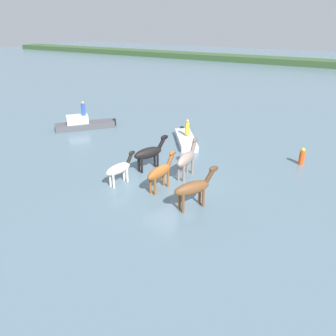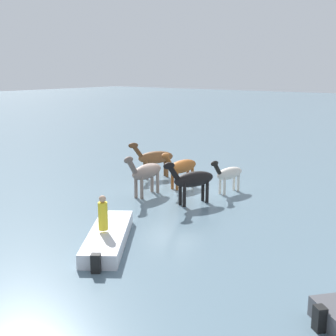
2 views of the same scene
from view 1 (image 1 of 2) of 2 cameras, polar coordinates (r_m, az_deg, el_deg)
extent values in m
plane|color=slate|center=(19.61, -0.15, -2.42)|extent=(188.95, 188.95, 0.00)
cube|color=#34502B|center=(75.78, 24.37, 15.41)|extent=(170.06, 6.00, 2.40)
ellipsoid|color=black|center=(20.85, -3.40, 2.55)|extent=(1.29, 2.10, 0.68)
cylinder|color=black|center=(21.50, -2.29, 1.66)|extent=(0.15, 0.15, 1.12)
cylinder|color=black|center=(21.26, -1.77, 1.40)|extent=(0.15, 0.15, 1.12)
cylinder|color=black|center=(20.87, -4.98, 0.87)|extent=(0.15, 0.15, 1.12)
cylinder|color=black|center=(20.62, -4.48, 0.59)|extent=(0.15, 0.15, 1.12)
cylinder|color=black|center=(21.28, -1.06, 4.32)|extent=(0.44, 0.66, 0.74)
ellipsoid|color=black|center=(21.30, -0.61, 5.21)|extent=(0.42, 0.60, 0.30)
ellipsoid|color=brown|center=(16.58, 4.06, -3.40)|extent=(1.51, 2.05, 0.68)
cylinder|color=brown|center=(17.27, 5.38, -4.35)|extent=(0.15, 0.15, 1.12)
cylinder|color=brown|center=(17.04, 6.01, -4.80)|extent=(0.15, 0.15, 1.12)
cylinder|color=brown|center=(16.67, 1.95, -5.37)|extent=(0.15, 0.15, 1.12)
cylinder|color=brown|center=(16.43, 2.56, -5.85)|extent=(0.15, 0.15, 1.12)
cylinder|color=#50311A|center=(16.96, 7.11, -1.22)|extent=(0.51, 0.65, 0.74)
ellipsoid|color=#50311A|center=(16.95, 7.74, -0.13)|extent=(0.48, 0.60, 0.30)
ellipsoid|color=gray|center=(19.82, 3.04, 1.51)|extent=(0.73, 2.12, 0.70)
cylinder|color=gray|center=(20.64, 3.29, 0.71)|extent=(0.15, 0.15, 1.15)
cylinder|color=gray|center=(20.52, 4.16, 0.54)|extent=(0.15, 0.15, 1.15)
cylinder|color=gray|center=(19.59, 1.79, -0.58)|extent=(0.15, 0.15, 1.15)
cylinder|color=gray|center=(19.47, 2.69, -0.77)|extent=(0.15, 0.15, 1.15)
cylinder|color=#63544C|center=(20.61, 4.34, 3.73)|extent=(0.28, 0.65, 0.77)
ellipsoid|color=#63544C|center=(20.69, 4.61, 4.74)|extent=(0.27, 0.58, 0.31)
ellipsoid|color=silver|center=(19.20, -8.42, -0.15)|extent=(0.80, 1.79, 0.58)
cylinder|color=silver|center=(19.81, -7.49, -0.83)|extent=(0.13, 0.13, 0.95)
cylinder|color=silver|center=(19.62, -6.94, -1.06)|extent=(0.13, 0.13, 0.95)
cylinder|color=silver|center=(19.20, -9.76, -1.82)|extent=(0.13, 0.13, 0.95)
cylinder|color=silver|center=(19.01, -9.21, -2.06)|extent=(0.13, 0.13, 0.95)
cylinder|color=black|center=(19.61, -6.49, 1.69)|extent=(0.29, 0.55, 0.64)
ellipsoid|color=black|center=(19.63, -6.14, 2.54)|extent=(0.28, 0.50, 0.25)
ellipsoid|color=brown|center=(18.29, -1.50, -0.74)|extent=(0.77, 1.99, 0.66)
cylinder|color=brown|center=(19.03, -0.78, -1.49)|extent=(0.14, 0.14, 1.08)
cylinder|color=brown|center=(18.86, -0.01, -1.74)|extent=(0.14, 0.14, 1.08)
cylinder|color=brown|center=(18.21, -3.00, -2.77)|extent=(0.14, 0.14, 1.08)
cylinder|color=brown|center=(18.03, -2.22, -3.04)|extent=(0.14, 0.14, 1.08)
cylinder|color=brown|center=(18.88, 0.41, 1.49)|extent=(0.29, 0.62, 0.72)
ellipsoid|color=brown|center=(18.92, 0.78, 2.51)|extent=(0.28, 0.55, 0.29)
cube|color=#4C4C51|center=(30.18, -13.84, 6.86)|extent=(4.23, 4.67, 0.65)
cube|color=silver|center=(29.95, -15.10, 7.95)|extent=(1.88, 1.98, 0.70)
cube|color=black|center=(30.50, -9.04, 7.59)|extent=(0.37, 0.36, 0.70)
cube|color=silver|center=(25.87, 3.02, 4.66)|extent=(3.50, 4.21, 0.63)
cube|color=black|center=(27.96, 2.38, 6.33)|extent=(0.37, 0.36, 0.68)
cylinder|color=#2D51B2|center=(29.63, -14.13, 9.53)|extent=(0.32, 0.32, 0.95)
sphere|color=tan|center=(29.49, -14.25, 10.65)|extent=(0.24, 0.24, 0.24)
cylinder|color=yellow|center=(25.80, 3.26, 6.68)|extent=(0.32, 0.32, 0.95)
sphere|color=tan|center=(25.63, 3.30, 7.95)|extent=(0.24, 0.24, 0.24)
cylinder|color=#E54C19|center=(23.49, 21.70, 1.61)|extent=(0.36, 0.36, 0.90)
sphere|color=yellow|center=(23.30, 21.91, 2.90)|extent=(0.24, 0.24, 0.24)
camera|label=2|loc=(38.69, -3.87, 19.76)|focal=48.08mm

